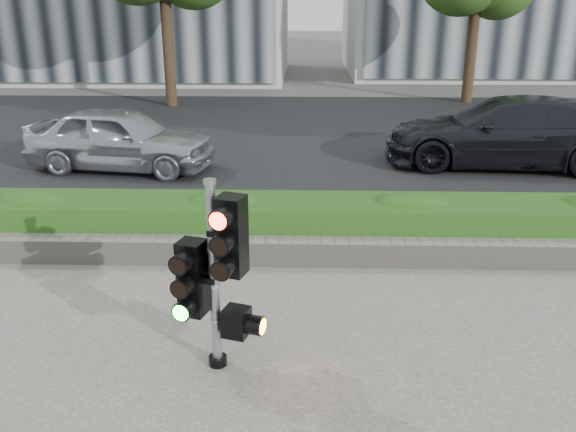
% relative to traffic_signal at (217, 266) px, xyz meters
% --- Properties ---
extents(ground, '(120.00, 120.00, 0.00)m').
position_rel_traffic_signal_xyz_m(ground, '(0.86, 0.55, -1.09)').
color(ground, '#51514C').
rests_on(ground, ground).
extents(road, '(60.00, 13.00, 0.02)m').
position_rel_traffic_signal_xyz_m(road, '(0.86, 10.55, -1.08)').
color(road, black).
rests_on(road, ground).
extents(curb, '(60.00, 0.25, 0.12)m').
position_rel_traffic_signal_xyz_m(curb, '(0.86, 3.70, -1.03)').
color(curb, gray).
rests_on(curb, ground).
extents(stone_wall, '(12.00, 0.32, 0.34)m').
position_rel_traffic_signal_xyz_m(stone_wall, '(0.86, 2.45, -0.89)').
color(stone_wall, gray).
rests_on(stone_wall, sidewalk).
extents(hedge, '(12.00, 1.00, 0.68)m').
position_rel_traffic_signal_xyz_m(hedge, '(0.86, 3.10, -0.72)').
color(hedge, '#478C2B').
rests_on(hedge, sidewalk).
extents(traffic_signal, '(0.71, 0.58, 1.92)m').
position_rel_traffic_signal_xyz_m(traffic_signal, '(0.00, 0.00, 0.00)').
color(traffic_signal, black).
rests_on(traffic_signal, sidewalk).
extents(car_silver, '(4.07, 2.14, 1.32)m').
position_rel_traffic_signal_xyz_m(car_silver, '(-3.03, 7.16, -0.41)').
color(car_silver, '#AFB1B6').
rests_on(car_silver, road).
extents(car_dark, '(5.24, 2.55, 1.47)m').
position_rel_traffic_signal_xyz_m(car_dark, '(5.09, 7.72, -0.34)').
color(car_dark, black).
rests_on(car_dark, road).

